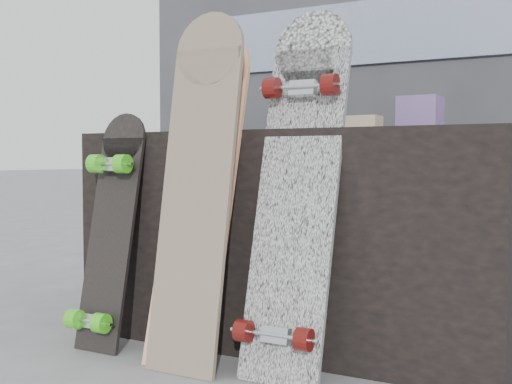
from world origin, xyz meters
The scene contains 10 objects.
ground centered at (0.00, 0.00, 0.00)m, with size 60.00×60.00×0.00m, color slate.
vendor_table centered at (0.00, 0.50, 0.40)m, with size 1.60×0.60×0.80m, color black.
booth centered at (0.00, 1.35, 1.10)m, with size 2.40×0.22×2.20m.
merch_box_purple centered at (-0.53, 0.61, 0.85)m, with size 0.18×0.12×0.10m, color #5D3770.
merch_box_small centered at (0.45, 0.57, 0.86)m, with size 0.14×0.14×0.12m, color #5D3770.
merch_box_flat centered at (0.19, 0.59, 0.83)m, with size 0.22×0.10×0.06m, color #D1B78C.
longboard_geisha centered at (-0.20, 0.15, 0.61)m, with size 0.26×0.32×1.16m.
longboard_celtic centered at (-0.16, 0.07, 0.64)m, with size 0.26×0.23×1.21m.
longboard_cascadia centered at (0.16, 0.16, 0.63)m, with size 0.28×0.37×1.21m.
skateboard_dark centered at (-0.57, 0.09, 0.45)m, with size 0.19×0.27×0.87m.
Camera 1 is at (1.03, -1.72, 0.70)m, focal length 45.00 mm.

